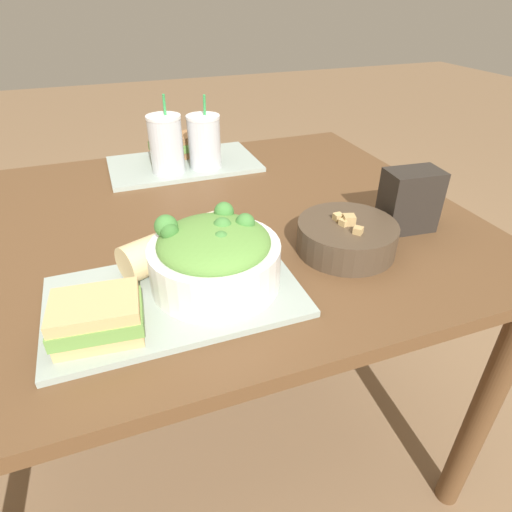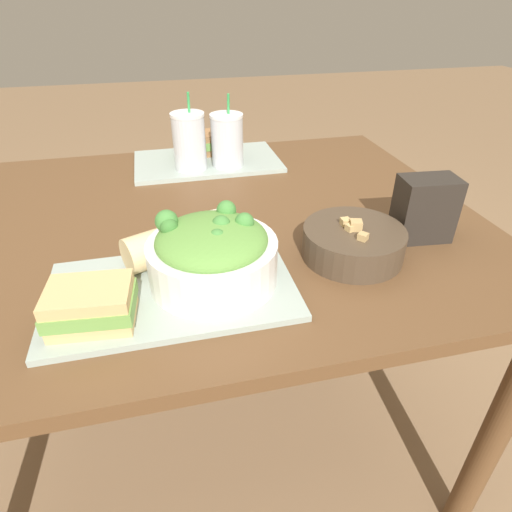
{
  "view_description": "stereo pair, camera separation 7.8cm",
  "coord_description": "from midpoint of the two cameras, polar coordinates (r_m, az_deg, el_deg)",
  "views": [
    {
      "loc": [
        -0.15,
        -0.87,
        1.24
      ],
      "look_at": [
        0.08,
        -0.25,
        0.82
      ],
      "focal_mm": 30.0,
      "sensor_mm": 36.0,
      "label": 1
    },
    {
      "loc": [
        -0.07,
        -0.89,
        1.24
      ],
      "look_at": [
        0.08,
        -0.25,
        0.82
      ],
      "focal_mm": 30.0,
      "sensor_mm": 36.0,
      "label": 2
    }
  ],
  "objects": [
    {
      "name": "ground_plane",
      "position": [
        1.52,
        -8.25,
        -22.1
      ],
      "size": [
        12.0,
        12.0,
        0.0
      ],
      "primitive_type": "plane",
      "color": "#846647"
    },
    {
      "name": "dining_table",
      "position": [
        1.05,
        -11.11,
        -0.25
      ],
      "size": [
        1.3,
        1.0,
        0.77
      ],
      "color": "brown",
      "rests_on": "ground_plane"
    },
    {
      "name": "tray_near",
      "position": [
        0.76,
        -13.65,
        -5.38
      ],
      "size": [
        0.43,
        0.26,
        0.01
      ],
      "color": "#99A89E",
      "rests_on": "dining_table"
    },
    {
      "name": "tray_far",
      "position": [
        1.32,
        -11.32,
        11.9
      ],
      "size": [
        0.43,
        0.26,
        0.01
      ],
      "color": "#99A89E",
      "rests_on": "dining_table"
    },
    {
      "name": "salad_bowl",
      "position": [
        0.74,
        -8.8,
        -0.08
      ],
      "size": [
        0.23,
        0.23,
        0.13
      ],
      "color": "white",
      "rests_on": "tray_near"
    },
    {
      "name": "soup_bowl",
      "position": [
        0.87,
        9.49,
        2.57
      ],
      "size": [
        0.2,
        0.2,
        0.08
      ],
      "color": "#473828",
      "rests_on": "dining_table"
    },
    {
      "name": "sandwich_near",
      "position": [
        0.69,
        -23.5,
        -7.67
      ],
      "size": [
        0.14,
        0.11,
        0.06
      ],
      "rotation": [
        0.0,
        0.0,
        -0.09
      ],
      "color": "tan",
      "rests_on": "tray_near"
    },
    {
      "name": "baguette_near",
      "position": [
        0.81,
        -15.58,
        0.47
      ],
      "size": [
        0.15,
        0.12,
        0.07
      ],
      "rotation": [
        0.0,
        0.0,
        1.97
      ],
      "color": "#DBBC84",
      "rests_on": "tray_near"
    },
    {
      "name": "sandwich_far",
      "position": [
        1.36,
        -12.36,
        14.09
      ],
      "size": [
        0.15,
        0.11,
        0.06
      ],
      "rotation": [
        0.0,
        0.0,
        0.12
      ],
      "color": "olive",
      "rests_on": "tray_far"
    },
    {
      "name": "drink_cup_dark",
      "position": [
        1.24,
        -13.69,
        14.01
      ],
      "size": [
        0.09,
        0.09,
        0.21
      ],
      "color": "silver",
      "rests_on": "tray_far"
    },
    {
      "name": "drink_cup_red",
      "position": [
        1.25,
        -8.72,
        14.59
      ],
      "size": [
        0.09,
        0.09,
        0.2
      ],
      "color": "silver",
      "rests_on": "tray_far"
    },
    {
      "name": "chip_bag",
      "position": [
        0.97,
        17.65,
        7.03
      ],
      "size": [
        0.12,
        0.08,
        0.13
      ],
      "rotation": [
        0.0,
        0.0,
        -0.09
      ],
      "color": "#28231E",
      "rests_on": "dining_table"
    }
  ]
}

